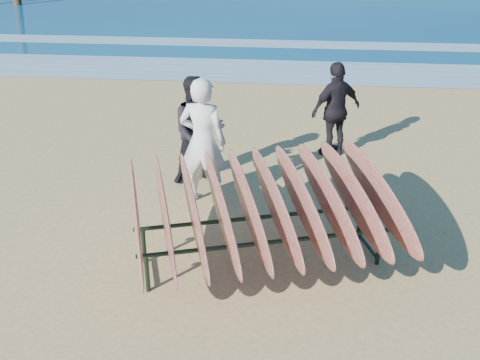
{
  "coord_description": "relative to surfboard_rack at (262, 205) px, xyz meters",
  "views": [
    {
      "loc": [
        0.71,
        -6.36,
        4.31
      ],
      "look_at": [
        0.0,
        0.8,
        0.95
      ],
      "focal_mm": 45.0,
      "sensor_mm": 36.0,
      "label": 1
    }
  ],
  "objects": [
    {
      "name": "ground",
      "position": [
        -0.32,
        -0.3,
        -0.85
      ],
      "size": [
        120.0,
        120.0,
        0.0
      ],
      "primitive_type": "plane",
      "color": "tan",
      "rests_on": "ground"
    },
    {
      "name": "foam_near",
      "position": [
        -0.32,
        9.7,
        -0.84
      ],
      "size": [
        160.0,
        160.0,
        0.0
      ],
      "primitive_type": "plane",
      "color": "white",
      "rests_on": "ground"
    },
    {
      "name": "foam_far",
      "position": [
        -0.32,
        13.2,
        -0.84
      ],
      "size": [
        160.0,
        160.0,
        0.0
      ],
      "primitive_type": "plane",
      "color": "white",
      "rests_on": "ground"
    },
    {
      "name": "surfboard_rack",
      "position": [
        0.0,
        0.0,
        0.0
      ],
      "size": [
        3.83,
        3.52,
        1.33
      ],
      "rotation": [
        0.0,
        0.0,
        0.3
      ],
      "color": "black",
      "rests_on": "ground"
    },
    {
      "name": "person_white",
      "position": [
        -1.01,
        1.72,
        0.14
      ],
      "size": [
        0.8,
        0.6,
        1.99
      ],
      "primitive_type": "imported",
      "rotation": [
        0.0,
        0.0,
        2.96
      ],
      "color": "silver",
      "rests_on": "ground"
    },
    {
      "name": "person_dark_a",
      "position": [
        -1.2,
        2.42,
        0.05
      ],
      "size": [
        1.05,
        0.94,
        1.8
      ],
      "primitive_type": "imported",
      "rotation": [
        0.0,
        0.0,
        0.34
      ],
      "color": "black",
      "rests_on": "ground"
    },
    {
      "name": "person_dark_b",
      "position": [
        1.09,
        3.82,
        0.02
      ],
      "size": [
        1.09,
        0.92,
        1.75
      ],
      "primitive_type": "imported",
      "rotation": [
        0.0,
        0.0,
        3.73
      ],
      "color": "black",
      "rests_on": "ground"
    }
  ]
}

